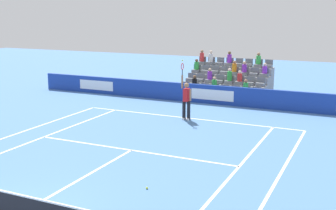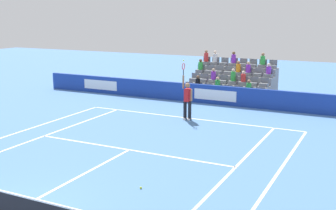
% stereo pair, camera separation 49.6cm
% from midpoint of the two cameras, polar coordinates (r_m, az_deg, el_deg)
% --- Properties ---
extents(line_baseline, '(10.97, 0.10, 0.01)m').
position_cam_midpoint_polar(line_baseline, '(20.85, 3.45, -1.74)').
color(line_baseline, white).
rests_on(line_baseline, ground).
extents(line_service, '(8.23, 0.10, 0.01)m').
position_cam_midpoint_polar(line_service, '(16.13, -4.28, -5.94)').
color(line_service, white).
rests_on(line_service, ground).
extents(line_centre_service, '(0.10, 6.40, 0.01)m').
position_cam_midpoint_polar(line_centre_service, '(13.65, -11.26, -9.58)').
color(line_centre_service, white).
rests_on(line_centre_service, ground).
extents(line_singles_sideline_left, '(0.10, 11.89, 0.01)m').
position_cam_midpoint_polar(line_singles_sideline_left, '(18.18, -16.28, -4.31)').
color(line_singles_sideline_left, white).
rests_on(line_singles_sideline_left, ground).
extents(line_singles_sideline_right, '(0.10, 11.89, 0.01)m').
position_cam_midpoint_polar(line_singles_sideline_right, '(14.15, 9.38, -8.70)').
color(line_singles_sideline_right, white).
rests_on(line_singles_sideline_right, ground).
extents(line_doubles_sideline_left, '(0.10, 11.89, 0.01)m').
position_cam_midpoint_polar(line_doubles_sideline_left, '(19.11, -19.32, -3.71)').
color(line_doubles_sideline_left, white).
rests_on(line_doubles_sideline_left, ground).
extents(line_doubles_sideline_right, '(0.10, 11.89, 0.01)m').
position_cam_midpoint_polar(line_doubles_sideline_right, '(13.85, 14.87, -9.44)').
color(line_doubles_sideline_right, white).
rests_on(line_doubles_sideline_right, ground).
extents(line_centre_mark, '(0.10, 0.20, 0.01)m').
position_cam_midpoint_polar(line_centre_mark, '(20.76, 3.35, -1.80)').
color(line_centre_mark, white).
rests_on(line_centre_mark, ground).
extents(sponsor_barrier, '(23.09, 0.22, 1.05)m').
position_cam_midpoint_polar(sponsor_barrier, '(24.09, 6.91, 1.35)').
color(sponsor_barrier, '#193899').
rests_on(sponsor_barrier, ground).
extents(tennis_player, '(0.53, 0.36, 2.85)m').
position_cam_midpoint_polar(tennis_player, '(20.33, 3.27, 0.76)').
color(tennis_player, black).
rests_on(tennis_player, ground).
extents(stadium_stand, '(4.96, 3.80, 2.63)m').
position_cam_midpoint_polar(stadium_stand, '(26.80, 9.04, 2.76)').
color(stadium_stand, gray).
rests_on(stadium_stand, ground).
extents(loose_tennis_ball, '(0.07, 0.07, 0.07)m').
position_cam_midpoint_polar(loose_tennis_ball, '(12.70, -2.48, -10.89)').
color(loose_tennis_ball, '#D1E533').
rests_on(loose_tennis_ball, ground).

